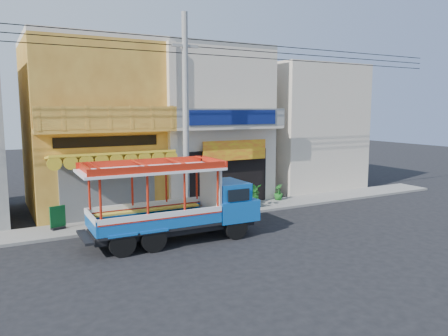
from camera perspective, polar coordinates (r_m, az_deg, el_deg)
name	(u,v)px	position (r m, az deg, el deg)	size (l,w,h in m)	color
ground	(245,237)	(17.30, 2.70, -8.93)	(90.00, 90.00, 0.00)	black
sidewalk	(200,214)	(20.68, -3.11, -5.98)	(30.00, 2.00, 0.12)	slate
shophouse_left	(92,126)	(22.60, -16.86, 5.25)	(6.00, 7.50, 8.24)	#B67828
shophouse_right	(201,124)	(24.55, -2.97, 5.74)	(6.00, 6.75, 8.24)	beige
party_pilaster	(172,130)	(20.49, -6.76, 5.00)	(0.35, 0.30, 8.00)	beige
filler_building_right	(300,127)	(28.34, 9.91, 5.28)	(6.00, 6.00, 7.60)	beige
utility_pole	(189,107)	(19.10, -4.63, 7.93)	(28.00, 0.26, 9.00)	gray
songthaew_truck	(185,202)	(16.62, -5.14, -4.39)	(6.62, 2.34, 3.07)	black
green_sign	(58,219)	(18.98, -20.89, -6.30)	(0.62, 0.42, 0.96)	black
potted_plant_a	(252,196)	(21.60, 3.64, -3.71)	(1.00, 0.87, 1.11)	#1C641E
potted_plant_b	(253,194)	(22.41, 3.86, -3.47)	(0.54, 0.43, 0.98)	#1C641E
potted_plant_c	(279,192)	(23.53, 7.13, -3.13)	(0.48, 0.48, 0.85)	#1C641E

